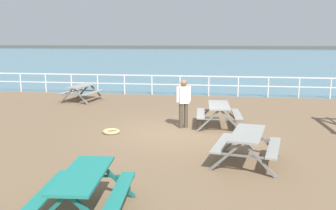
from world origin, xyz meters
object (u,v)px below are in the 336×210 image
picnic_table_near_right (219,110)px  picnic_table_mid_centre (247,140)px  picnic_table_far_left (82,89)px  picnic_table_near_left (84,184)px  visitor (184,101)px

picnic_table_near_right → picnic_table_mid_centre: bearing=-172.2°
picnic_table_mid_centre → picnic_table_far_left: (-7.40, 7.94, 0.00)m
picnic_table_near_left → picnic_table_far_left: same height
picnic_table_near_left → picnic_table_mid_centre: same height
picnic_table_near_right → picnic_table_far_left: size_ratio=0.95×
picnic_table_near_left → picnic_table_far_left: size_ratio=0.96×
picnic_table_near_right → picnic_table_mid_centre: 3.78m
picnic_table_near_right → visitor: bearing=104.6°
picnic_table_near_left → picnic_table_mid_centre: size_ratio=0.94×
picnic_table_mid_centre → picnic_table_near_left: bearing=148.0°
picnic_table_near_left → visitor: 6.58m
visitor → picnic_table_mid_centre: bearing=179.8°
picnic_table_near_right → picnic_table_far_left: bearing=54.1°
picnic_table_near_left → visitor: visitor is taller
visitor → picnic_table_near_right: bearing=-102.3°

